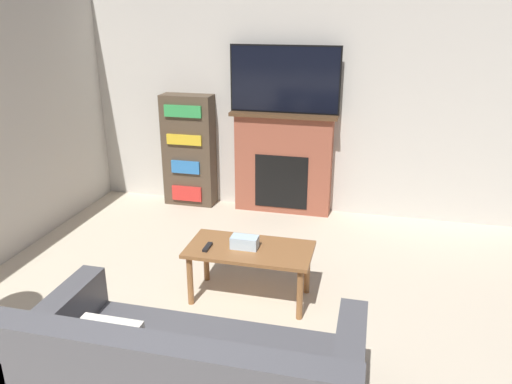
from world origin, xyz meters
TOP-DOWN VIEW (x-y plane):
  - wall_back at (0.00, 4.33)m, footprint 5.77×0.06m
  - fireplace at (-0.03, 4.18)m, footprint 1.23×0.28m
  - tv at (-0.03, 4.16)m, footprint 1.24×0.03m
  - coffee_table at (0.07, 2.20)m, footprint 1.02×0.52m
  - tissue_box at (0.03, 2.19)m, footprint 0.22×0.12m
  - remote_control at (-0.26, 2.11)m, footprint 0.04×0.15m
  - bookshelf at (-1.20, 4.16)m, footprint 0.62×0.29m

SIDE VIEW (x-z plane):
  - coffee_table at x=0.07m, z-range 0.17..0.64m
  - remote_control at x=-0.26m, z-range 0.47..0.49m
  - tissue_box at x=0.03m, z-range 0.47..0.57m
  - fireplace at x=-0.03m, z-range 0.00..1.20m
  - bookshelf at x=-1.20m, z-range 0.00..1.35m
  - wall_back at x=0.00m, z-range 0.00..2.70m
  - tv at x=-0.03m, z-range 1.19..1.94m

